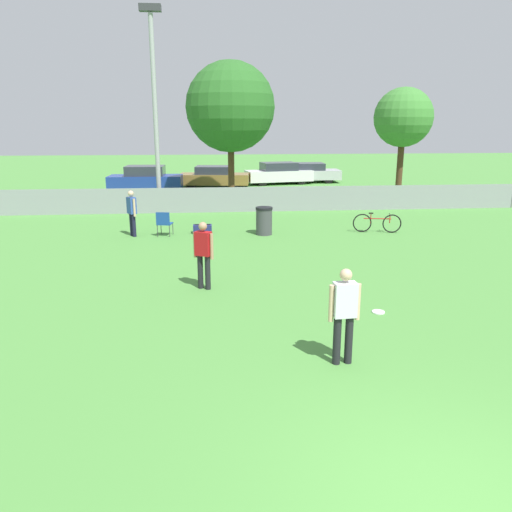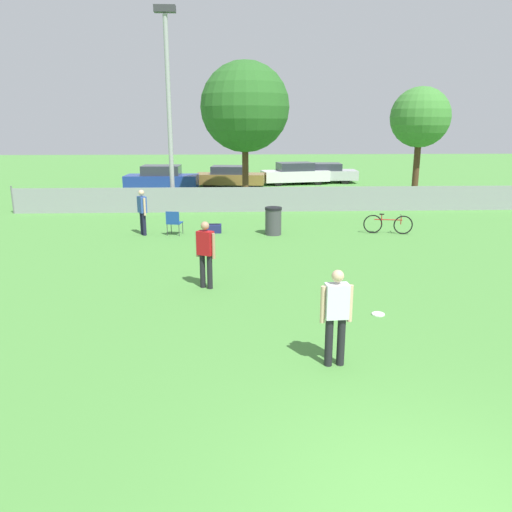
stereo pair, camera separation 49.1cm
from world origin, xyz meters
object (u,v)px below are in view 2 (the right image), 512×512
Objects in this scene: spectator_in_blue at (142,210)px; light_pole at (168,94)px; tree_far_right at (420,118)px; folding_chair_sideline at (174,221)px; parked_car_blue at (162,179)px; player_receiver_white at (336,312)px; tree_near_pole at (245,107)px; frisbee_disc at (378,314)px; gear_bag_sideline at (212,228)px; parked_car_silver at (323,173)px; trash_bin at (273,221)px; parked_car_white at (295,174)px; bicycle_sideline at (388,224)px; parked_car_tan at (230,177)px; player_defender_red at (206,251)px.

light_pole is at bearing -37.75° from spectator_in_blue.
folding_chair_sideline is at bearing -144.69° from tree_far_right.
parked_car_blue is at bearing -28.49° from spectator_in_blue.
tree_near_pole is at bearing 88.75° from player_receiver_white.
frisbee_disc is 9.30m from folding_chair_sideline.
light_pole reaches higher than spectator_in_blue.
gear_bag_sideline is 16.74m from parked_car_silver.
spectator_in_blue is (-0.43, -5.32, -4.13)m from light_pole.
tree_far_right reaches higher than spectator_in_blue.
trash_bin is 2.24m from gear_bag_sideline.
tree_near_pole is 4.19× the size of player_receiver_white.
player_receiver_white is (-7.73, -18.05, -3.15)m from tree_far_right.
light_pole is 1.92× the size of parked_car_white.
bicycle_sideline is at bearing -89.90° from parked_car_silver.
trash_bin is at bearing -52.79° from light_pole.
trash_bin is 0.22× the size of parked_car_tan.
parked_car_blue is at bearing 140.30° from bicycle_sideline.
folding_chair_sideline is at bearing 133.22° from player_defender_red.
bicycle_sideline is at bearing -49.41° from parked_car_blue.
tree_far_right is at bearing -13.85° from parked_car_blue.
tree_near_pole reaches higher than parked_car_silver.
frisbee_disc is 0.06× the size of parked_car_tan.
parked_car_white is (3.35, 6.74, -3.91)m from tree_near_pole.
parked_car_white is at bearing 128.31° from tree_far_right.
light_pole is at bearing 127.21° from trash_bin.
parked_car_tan is 0.99× the size of parked_car_white.
bicycle_sideline is at bearing -59.57° from tree_near_pole.
folding_chair_sideline is (0.66, -5.39, -4.54)m from light_pole.
tree_near_pole is at bearing -74.99° from parked_car_tan.
folding_chair_sideline reaches higher than gear_bag_sideline.
tree_far_right is at bearing 12.64° from light_pole.
parked_car_tan is 4.38m from parked_car_white.
parked_car_blue is (-4.76, 3.72, -3.87)m from tree_near_pole.
light_pole is at bearing -76.08° from parked_car_blue.
frisbee_disc is at bearing -81.62° from tree_near_pole.
tree_far_right is 14.48m from folding_chair_sideline.
tree_near_pole is 7.17m from parked_car_blue.
gear_bag_sideline is 0.16× the size of parked_car_blue.
player_defender_red and player_receiver_white have the same top height.
frisbee_disc is (2.35, -15.99, -4.56)m from tree_near_pole.
parked_car_silver is at bearing -105.37° from folding_chair_sideline.
bicycle_sideline is (3.86, 9.84, -0.57)m from player_receiver_white.
tree_near_pole is at bearing 79.92° from gear_bag_sideline.
trash_bin is (-0.23, 9.87, -0.43)m from player_receiver_white.
parked_car_blue reaches higher than parked_car_tan.
spectator_in_blue is 0.38× the size of parked_car_blue.
tree_far_right is at bearing 76.35° from bicycle_sideline.
parked_car_blue is (-0.96, 11.84, -0.19)m from spectator_in_blue.
gear_bag_sideline is 13.27m from parked_car_tan.
gear_bag_sideline is 12.04m from parked_car_blue.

